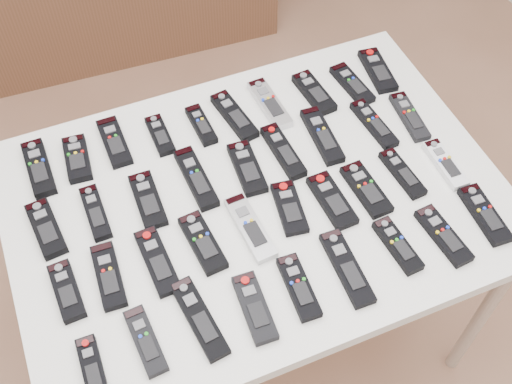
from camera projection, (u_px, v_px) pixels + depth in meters
name	position (u px, v px, depth m)	size (l,w,h in m)	color
ground	(251.00, 369.00, 2.17)	(4.00, 4.00, 0.00)	#8A5E46
table	(256.00, 210.00, 1.69)	(1.25, 0.88, 0.78)	white
remote_0	(39.00, 168.00, 1.68)	(0.06, 0.19, 0.02)	black
remote_1	(77.00, 159.00, 1.70)	(0.06, 0.15, 0.02)	black
remote_2	(114.00, 142.00, 1.74)	(0.06, 0.17, 0.02)	black
remote_3	(160.00, 135.00, 1.75)	(0.05, 0.14, 0.02)	black
remote_4	(201.00, 125.00, 1.77)	(0.04, 0.14, 0.02)	black
remote_5	(234.00, 116.00, 1.79)	(0.05, 0.19, 0.02)	black
remote_6	(269.00, 104.00, 1.82)	(0.05, 0.19, 0.02)	#B7B7BC
remote_7	(314.00, 93.00, 1.84)	(0.06, 0.17, 0.02)	black
remote_8	(352.00, 84.00, 1.87)	(0.05, 0.17, 0.02)	black
remote_9	(378.00, 70.00, 1.90)	(0.06, 0.18, 0.02)	black
remote_10	(46.00, 229.00, 1.57)	(0.06, 0.17, 0.02)	black
remote_11	(96.00, 213.00, 1.60)	(0.05, 0.16, 0.02)	black
remote_12	(148.00, 200.00, 1.62)	(0.06, 0.17, 0.02)	black
remote_13	(196.00, 178.00, 1.66)	(0.05, 0.20, 0.02)	black
remote_14	(247.00, 168.00, 1.68)	(0.06, 0.17, 0.02)	black
remote_15	(283.00, 151.00, 1.71)	(0.05, 0.19, 0.02)	black
remote_16	(322.00, 136.00, 1.75)	(0.05, 0.20, 0.02)	black
remote_17	(374.00, 124.00, 1.77)	(0.04, 0.18, 0.02)	black
remote_18	(409.00, 117.00, 1.79)	(0.05, 0.18, 0.02)	black
remote_19	(67.00, 291.00, 1.47)	(0.05, 0.15, 0.02)	black
remote_20	(109.00, 276.00, 1.49)	(0.05, 0.17, 0.02)	black
remote_21	(157.00, 261.00, 1.51)	(0.06, 0.19, 0.02)	black
remote_22	(203.00, 243.00, 1.54)	(0.06, 0.17, 0.02)	black
remote_23	(250.00, 228.00, 1.57)	(0.05, 0.20, 0.02)	#B7B7BC
remote_24	(289.00, 208.00, 1.61)	(0.06, 0.16, 0.02)	black
remote_25	(332.00, 200.00, 1.62)	(0.06, 0.17, 0.02)	black
remote_26	(366.00, 189.00, 1.64)	(0.06, 0.17, 0.02)	black
remote_27	(402.00, 173.00, 1.67)	(0.04, 0.16, 0.02)	black
remote_28	(445.00, 164.00, 1.69)	(0.05, 0.16, 0.02)	silver
remote_29	(92.00, 368.00, 1.36)	(0.04, 0.15, 0.02)	black
remote_30	(146.00, 341.00, 1.40)	(0.05, 0.16, 0.02)	black
remote_31	(199.00, 318.00, 1.43)	(0.05, 0.21, 0.02)	black
remote_32	(255.00, 308.00, 1.44)	(0.06, 0.17, 0.02)	black
remote_33	(299.00, 287.00, 1.47)	(0.05, 0.17, 0.02)	black
remote_34	(347.00, 268.00, 1.50)	(0.05, 0.21, 0.02)	black
remote_35	(398.00, 245.00, 1.54)	(0.05, 0.16, 0.02)	black
remote_36	(443.00, 236.00, 1.56)	(0.05, 0.17, 0.02)	black
remote_37	(485.00, 214.00, 1.59)	(0.05, 0.18, 0.02)	black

